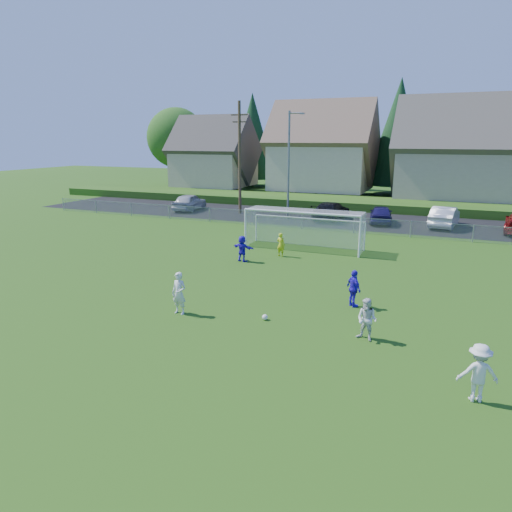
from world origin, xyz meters
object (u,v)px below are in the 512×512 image
object	(u,v)px
goalkeeper	(281,245)
car_d	(331,211)
car_e	(381,214)
soccer_ball	(265,317)
car_f	(444,217)
player_blue_b	(242,249)
player_white_c	(478,373)
player_white_b	(367,320)
soccer_goal	(305,223)
player_blue_a	(354,288)
car_a	(189,202)
player_white_a	(179,293)

from	to	relation	value
goalkeeper	car_d	size ratio (longest dim) A/B	0.27
car_e	goalkeeper	bearing A→B (deg)	65.62
car_d	car_e	distance (m)	4.21
soccer_ball	car_f	distance (m)	23.95
car_d	car_e	xyz separation A→B (m)	(4.21, -0.08, -0.03)
soccer_ball	player_blue_b	world-z (taller)	player_blue_b
goalkeeper	car_f	size ratio (longest dim) A/B	0.29
player_white_c	player_blue_b	size ratio (longest dim) A/B	1.09
player_white_b	car_e	world-z (taller)	player_white_b
soccer_goal	player_blue_b	bearing A→B (deg)	-117.57
player_blue_a	car_d	world-z (taller)	player_blue_a
player_blue_a	player_white_c	bearing A→B (deg)	174.31
car_a	player_white_c	bearing A→B (deg)	127.68
player_white_b	player_blue_b	world-z (taller)	player_white_b
player_white_b	car_a	world-z (taller)	car_a
player_white_b	player_blue_a	distance (m)	3.28
player_blue_b	car_e	size ratio (longest dim) A/B	0.34
player_blue_a	car_e	size ratio (longest dim) A/B	0.36
player_white_c	car_f	distance (m)	26.21
player_white_c	car_f	size ratio (longest dim) A/B	0.33
player_white_a	car_f	world-z (taller)	player_white_a
player_white_a	soccer_ball	bearing A→B (deg)	14.29
player_blue_a	car_a	distance (m)	28.21
player_blue_b	car_f	world-z (taller)	car_f
player_blue_a	car_a	bearing A→B (deg)	1.63
player_white_c	goalkeeper	distance (m)	16.01
player_white_b	car_a	xyz separation A→B (m)	(-20.81, 23.24, 0.05)
player_white_c	car_e	xyz separation A→B (m)	(-6.02, 25.94, -0.08)
player_white_a	player_blue_b	size ratio (longest dim) A/B	1.15
player_blue_b	soccer_goal	bearing A→B (deg)	-103.81
player_white_a	car_f	distance (m)	25.66
player_blue_b	car_e	world-z (taller)	player_blue_b
player_white_a	car_a	bearing A→B (deg)	122.52
soccer_ball	car_d	bearing A→B (deg)	97.35
car_e	soccer_goal	world-z (taller)	soccer_goal
player_white_b	car_d	size ratio (longest dim) A/B	0.29
player_blue_b	car_d	distance (m)	15.50
player_white_b	player_white_c	xyz separation A→B (m)	(3.35, -2.69, 0.06)
player_white_c	soccer_goal	bearing A→B (deg)	-72.24
player_white_a	soccer_goal	xyz separation A→B (m)	(1.36, 12.72, 0.77)
goalkeeper	car_a	world-z (taller)	car_a
soccer_ball	player_white_c	world-z (taller)	player_white_c
car_a	car_d	world-z (taller)	car_a
car_f	player_white_a	bearing A→B (deg)	75.49
player_white_b	car_d	xyz separation A→B (m)	(-6.88, 23.33, 0.01)
car_f	car_a	bearing A→B (deg)	7.80
player_white_c	car_f	xyz separation A→B (m)	(-1.17, 26.18, 0.00)
player_white_b	goalkeeper	distance (m)	11.85
goalkeeper	car_d	distance (m)	13.51
goalkeeper	car_f	bearing A→B (deg)	-111.84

